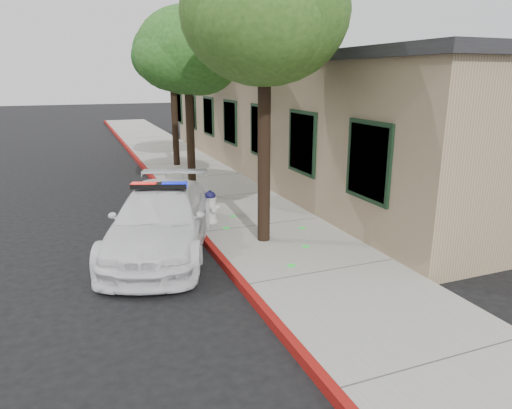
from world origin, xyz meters
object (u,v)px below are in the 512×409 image
object	(u,v)px
street_tree_far	(173,56)
police_car	(161,220)
fire_hydrant	(210,206)
clapboard_building	(324,117)
street_tree_near	(265,20)
street_tree_mid	(188,55)

from	to	relation	value
street_tree_far	police_car	bearing A→B (deg)	-104.33
police_car	fire_hydrant	xyz separation A→B (m)	(1.40, 1.10, -0.14)
clapboard_building	fire_hydrant	world-z (taller)	clapboard_building
street_tree_far	fire_hydrant	bearing A→B (deg)	-96.49
police_car	street_tree_far	bearing A→B (deg)	95.46
street_tree_near	street_tree_far	size ratio (longest dim) A/B	1.08
police_car	street_tree_mid	bearing A→B (deg)	86.48
street_tree_mid	street_tree_far	xyz separation A→B (m)	(0.68, 5.25, 0.19)
street_tree_far	street_tree_near	bearing A→B (deg)	-90.85
police_car	street_tree_mid	world-z (taller)	street_tree_mid
fire_hydrant	street_tree_far	xyz separation A→B (m)	(0.90, 7.90, 3.85)
clapboard_building	street_tree_mid	size ratio (longest dim) A/B	3.88
clapboard_building	street_tree_near	world-z (taller)	street_tree_near
police_car	street_tree_far	world-z (taller)	street_tree_far
police_car	fire_hydrant	bearing A→B (deg)	57.88
street_tree_near	clapboard_building	bearing A→B (deg)	52.19
clapboard_building	street_tree_near	xyz separation A→B (m)	(-5.44, -7.00, 2.60)
fire_hydrant	street_tree_far	world-z (taller)	street_tree_far
fire_hydrant	street_tree_mid	xyz separation A→B (m)	(0.21, 2.65, 3.66)
street_tree_mid	street_tree_far	bearing A→B (deg)	82.58
street_tree_mid	fire_hydrant	bearing A→B (deg)	-94.63
clapboard_building	street_tree_far	size ratio (longest dim) A/B	3.69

